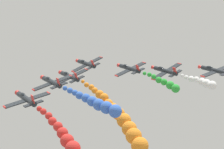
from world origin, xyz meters
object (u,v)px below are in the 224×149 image
Objects in this scene: airplane_lead at (86,64)px; airplane_left_inner at (69,76)px; airplane_left_outer at (51,82)px; airplane_right_outer at (165,71)px; airplane_right_inner at (129,68)px; airplane_high_slot at (214,70)px; airplane_trailing at (26,99)px.

airplane_left_inner is at bearing -138.22° from airplane_lead.
airplane_right_outer is at bearing -0.82° from airplane_left_outer.
airplane_left_inner is 9.80m from airplane_left_outer.
airplane_left_outer reaches higher than airplane_right_inner.
airplane_lead is at bearing 41.78° from airplane_left_inner.
airplane_right_inner reaches higher than airplane_right_outer.
airplane_left_inner is 1.00× the size of airplane_high_slot.
airplane_high_slot is (49.49, -1.84, 0.76)m from airplane_trailing.
airplane_right_inner is 1.00× the size of airplane_trailing.
airplane_trailing is at bearing -139.05° from airplane_left_outer.
airplane_lead is at bearing 137.15° from airplane_right_outer.
airplane_left_inner is at bearing 40.77° from airplane_trailing.
airplane_right_outer reaches higher than airplane_left_inner.
airplane_right_inner is 9.60m from airplane_right_outer.
airplane_lead is 1.00× the size of airplane_right_inner.
airplane_right_inner is (8.89, -7.95, -0.88)m from airplane_lead.
airplane_right_inner is at bearing 22.11° from airplane_trailing.
airplane_lead is 11.96m from airplane_right_inner.
airplane_left_outer is (-25.06, -6.22, 0.65)m from airplane_right_inner.
airplane_right_inner is 25.83m from airplane_left_outer.
airplane_high_slot is (24.74, -23.45, -0.34)m from airplane_lead.
airplane_right_inner is 1.00× the size of airplane_high_slot.
airplane_right_outer is (15.77, -14.63, -1.06)m from airplane_lead.
airplane_left_inner is 1.00× the size of airplane_right_inner.
airplane_trailing is at bearing -138.87° from airplane_lead.
airplane_trailing is (-40.52, -6.98, -0.04)m from airplane_right_outer.
airplane_high_slot is (15.85, -15.50, 0.54)m from airplane_right_inner.
airplane_left_outer is at bearing -138.77° from airplane_lead.
airplane_lead is 1.00× the size of airplane_left_inner.
airplane_left_inner is 1.00× the size of airplane_trailing.
airplane_lead is at bearing 41.23° from airplane_left_outer.
airplane_high_slot reaches higher than airplane_right_inner.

